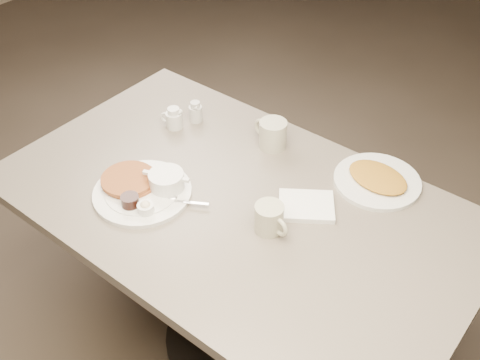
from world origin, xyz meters
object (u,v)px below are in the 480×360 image
Objects in this scene: main_plate at (145,187)px; hash_plate at (377,180)px; diner_table at (236,238)px; creamer_left at (174,118)px; coffee_mug_near at (270,218)px; coffee_mug_far at (272,134)px; creamer_right at (196,112)px.

hash_plate is (0.55, 0.50, -0.01)m from main_plate.
diner_table is 0.50m from creamer_left.
diner_table is 0.27m from coffee_mug_near.
diner_table is 17.43× the size of creamer_left.
diner_table is 4.70× the size of hash_plate.
coffee_mug_far is 0.31m from creamer_right.
coffee_mug_far is (-0.24, 0.34, 0.00)m from coffee_mug_near.
creamer_right reaches higher than hash_plate.
diner_table is at bearing -32.48° from creamer_right.
creamer_right is at bearing 147.52° from diner_table.
creamer_left is 0.75m from hash_plate.
main_plate is 1.29× the size of hash_plate.
coffee_mug_near is (0.40, 0.11, 0.02)m from main_plate.
diner_table is 0.51m from creamer_right.
coffee_mug_near is 0.62m from creamer_left.
main_plate reaches higher than hash_plate.
creamer_right is 0.70m from hash_plate.
main_plate is 0.42m from coffee_mug_near.
hash_plate is (0.15, 0.39, -0.03)m from coffee_mug_near.
coffee_mug_near reaches higher than diner_table.
coffee_mug_far is 1.77× the size of creamer_right.
diner_table is 18.75× the size of creamer_right.
coffee_mug_near is at bearing 15.72° from main_plate.
coffee_mug_near is at bearing -110.99° from hash_plate.
creamer_right is at bearing 152.36° from coffee_mug_near.
coffee_mug_near is at bearing -13.65° from diner_table.
coffee_mug_near is 1.62× the size of creamer_right.
coffee_mug_far reaches higher than main_plate.
creamer_right is (-0.31, -0.05, -0.01)m from coffee_mug_far.
main_plate is 5.15× the size of creamer_right.
creamer_left reaches higher than diner_table.
diner_table is at bearing -75.00° from coffee_mug_far.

